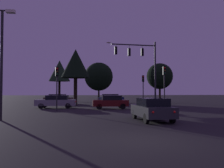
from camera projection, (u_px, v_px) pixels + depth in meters
name	position (u px, v px, depth m)	size (l,w,h in m)	color
ground_plane	(101.00, 105.00, 33.08)	(168.00, 168.00, 0.00)	black
traffic_signal_mast_arm	(141.00, 61.00, 26.19)	(6.02, 0.66, 7.92)	#232326
traffic_light_corner_left	(164.00, 79.00, 23.64)	(0.32, 0.36, 4.64)	#232326
traffic_light_corner_right	(143.00, 84.00, 30.59)	(0.36, 0.38, 4.19)	#232326
traffic_light_median	(57.00, 80.00, 22.24)	(0.36, 0.38, 4.41)	#232326
car_nearside_lane	(152.00, 109.00, 14.88)	(2.09, 4.17, 1.52)	#232328
car_crossing_left	(56.00, 101.00, 26.02)	(4.70, 2.01, 1.52)	gray
car_crossing_right	(111.00, 102.00, 24.99)	(4.03, 1.72, 1.52)	#4C0F0F
car_far_lane	(111.00, 98.00, 37.44)	(4.58, 3.56, 1.52)	#0F1947
car_parked_lot	(58.00, 99.00, 35.76)	(4.72, 2.78, 1.52)	#473828
parking_lot_lamp_post	(2.00, 49.00, 15.23)	(1.70, 0.36, 7.63)	#232326
tree_behind_sign	(76.00, 64.00, 31.64)	(4.13, 4.13, 8.04)	black
tree_left_far	(160.00, 76.00, 39.47)	(4.64, 4.64, 7.00)	black
tree_center_horizon	(59.00, 71.00, 48.27)	(4.62, 4.62, 8.75)	black
tree_right_cluster	(99.00, 77.00, 42.64)	(5.47, 5.47, 7.55)	black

